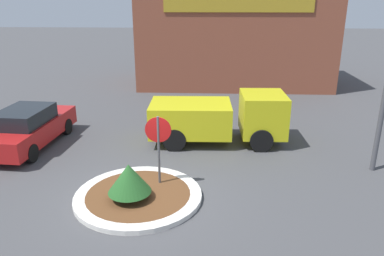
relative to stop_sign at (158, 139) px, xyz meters
name	(u,v)px	position (x,y,z in m)	size (l,w,h in m)	color
ground_plane	(139,198)	(-0.51, -0.69, -1.52)	(120.00, 120.00, 0.00)	#474749
traffic_island	(138,196)	(-0.51, -0.69, -1.45)	(3.55, 3.55, 0.14)	silver
stop_sign	(158,139)	(0.00, 0.00, 0.00)	(0.75, 0.07, 2.19)	#4C4C51
island_shrub	(129,178)	(-0.68, -0.95, -0.77)	(1.18, 1.18, 1.01)	brown
utility_truck	(219,117)	(1.81, 3.75, -0.51)	(5.12, 2.23, 1.91)	gold
storefront_building	(234,37)	(2.90, 14.38, 1.38)	(11.55, 6.07, 5.79)	brown
parked_sedan_red	(28,127)	(-5.26, 2.91, -0.76)	(2.02, 4.59, 1.51)	#B21919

